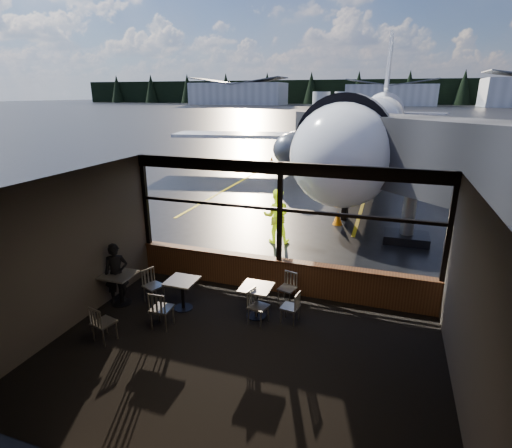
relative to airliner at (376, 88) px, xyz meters
The scene contains 33 objects.
ground_plane 101.11m from the airliner, 90.68° to the left, with size 520.00×520.00×0.00m, color black.
carpet_floor 22.74m from the airliner, 93.12° to the right, with size 8.00×6.00×0.01m, color black.
ceiling 22.17m from the airliner, 93.12° to the right, with size 8.00×6.00×0.04m, color #38332D.
wall_left 22.95m from the airliner, 103.28° to the right, with size 0.04×6.00×3.50m, color #4E463E.
wall_right 22.53m from the airliner, 82.77° to the right, with size 0.04×6.00×3.50m, color #4E463E.
wall_back 25.35m from the airliner, 92.75° to the right, with size 8.00×0.04×3.50m, color #4E463E.
window_sill 19.73m from the airliner, 93.61° to the right, with size 8.00×0.28×0.90m, color #522D18.
window_header 19.20m from the airliner, 93.61° to the right, with size 8.00×0.18×0.30m, color black.
mullion_left 20.00m from the airliner, 105.14° to the right, with size 0.12×0.12×2.60m, color black.
mullion_centre 19.36m from the airliner, 93.61° to the right, with size 0.12×0.12×2.60m, color black.
mullion_right 19.52m from the airliner, 81.79° to the right, with size 0.12×0.12×2.60m, color black.
window_transom 19.34m from the airliner, 93.61° to the right, with size 8.00×0.10×0.08m, color black.
airliner is the anchor object (origin of this frame).
jet_bridge 14.07m from the airliner, 79.97° to the right, with size 9.28×11.35×4.95m, color #2B2C2E, non-canonical shape.
cafe_table_near 21.12m from the airliner, 93.80° to the right, with size 0.72×0.72×0.79m, color #9E9891, non-canonical shape.
cafe_table_mid 21.54m from the airliner, 98.78° to the right, with size 0.71×0.71×0.78m, color gray, non-canonical shape.
cafe_table_left 22.09m from the airliner, 102.90° to the right, with size 0.75×0.75×0.82m, color gray, non-canonical shape.
chair_near_e 21.10m from the airliner, 91.49° to the right, with size 0.44×0.44×0.80m, color #A9A599, non-canonical shape.
chair_near_w 21.37m from the airliner, 93.35° to the right, with size 0.47×0.47×0.86m, color beige, non-canonical shape.
chair_near_n 20.29m from the airliner, 92.38° to the right, with size 0.45×0.45×0.83m, color beige, non-canonical shape.
chair_mid_s 22.37m from the airliner, 98.55° to the right, with size 0.51×0.51×0.93m, color #AAA79A, non-canonical shape.
chair_mid_w 21.61m from the airliner, 101.12° to the right, with size 0.48×0.48×0.89m, color #BCB7AA, non-canonical shape.
chair_left_s 23.36m from the airliner, 100.43° to the right, with size 0.48×0.48×0.87m, color #B8B3A6, non-canonical shape.
passenger 21.99m from the airliner, 103.19° to the right, with size 0.58×0.38×1.58m, color black.
ground_crew 16.21m from the airliner, 98.46° to the right, with size 0.94×0.73×1.94m, color #BFF219.
cone_nose 13.72m from the airliner, 92.06° to the right, with size 0.40×0.40×0.55m, color orange.
cone_wing 9.09m from the airliner, behind, with size 0.33×0.33×0.46m, color #F43F07.
hangar_left 176.00m from the airliner, 113.86° to the left, with size 45.00×18.00×11.00m, color silver, non-canonical shape.
hangar_mid 165.96m from the airliner, 90.42° to the left, with size 38.00×15.00×10.00m, color silver, non-canonical shape.
fuel_tank_a 165.93m from the airliner, 100.84° to the left, with size 8.00×8.00×6.00m, color silver.
fuel_tank_b 164.34m from the airliner, 97.41° to the left, with size 8.00×8.00×6.00m, color silver.
fuel_tank_c 163.35m from the airliner, 93.93° to the left, with size 8.00×8.00×6.00m, color silver.
treeline 190.96m from the airliner, 90.36° to the left, with size 360.00×3.00×12.00m, color black.
Camera 1 is at (2.51, -9.40, 5.09)m, focal length 28.00 mm.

